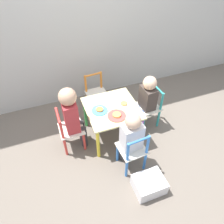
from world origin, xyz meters
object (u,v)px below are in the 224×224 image
at_px(plate_left, 100,110).
at_px(plate_right, 124,104).
at_px(child_left, 72,113).
at_px(child_right, 146,98).
at_px(child_front, 131,136).
at_px(storage_bin, 149,184).
at_px(chair_blue, 133,151).
at_px(chair_red, 69,130).
at_px(chair_teal, 149,107).
at_px(chair_orange, 96,94).
at_px(kids_table, 112,112).
at_px(plate_front, 117,116).

distance_m(plate_left, plate_right, 0.28).
xyz_separation_m(child_left, child_right, (0.88, 0.02, -0.07)).
xyz_separation_m(child_front, storage_bin, (0.06, -0.36, -0.35)).
bearing_deg(child_left, chair_blue, -136.19).
bearing_deg(child_front, storage_bin, 94.84).
distance_m(child_left, plate_left, 0.30).
relative_size(chair_red, chair_blue, 1.00).
xyz_separation_m(chair_red, storage_bin, (0.58, -0.80, -0.18)).
relative_size(chair_teal, chair_orange, 1.00).
bearing_deg(chair_orange, chair_blue, -89.81).
height_order(child_right, child_front, child_front).
relative_size(kids_table, chair_orange, 1.08).
distance_m(chair_teal, chair_blue, 0.70).
xyz_separation_m(chair_blue, child_front, (-0.00, 0.06, 0.17)).
xyz_separation_m(chair_teal, child_left, (-0.94, -0.03, 0.24)).
xyz_separation_m(chair_teal, child_right, (-0.06, -0.00, 0.17)).
xyz_separation_m(chair_blue, plate_front, (-0.03, 0.36, 0.19)).
height_order(kids_table, plate_front, plate_front).
relative_size(chair_red, plate_left, 3.02).
height_order(chair_teal, storage_bin, chair_teal).
height_order(child_left, plate_left, child_left).
distance_m(chair_red, plate_left, 0.40).
bearing_deg(chair_blue, child_left, -50.41).
height_order(chair_teal, plate_front, chair_teal).
bearing_deg(storage_bin, chair_orange, 95.18).
bearing_deg(plate_front, child_right, 21.04).
distance_m(kids_table, plate_front, 0.16).
bearing_deg(chair_red, chair_teal, -88.21).
xyz_separation_m(chair_red, child_front, (0.53, -0.44, 0.17)).
xyz_separation_m(chair_blue, child_left, (-0.47, 0.50, 0.24)).
height_order(chair_teal, chair_blue, same).
height_order(chair_red, child_right, child_right).
distance_m(chair_blue, plate_front, 0.40).
bearing_deg(child_front, plate_left, -72.37).
xyz_separation_m(chair_orange, plate_front, (0.03, -0.64, 0.19)).
relative_size(chair_teal, child_front, 0.73).
height_order(chair_orange, plate_right, chair_orange).
bearing_deg(plate_front, child_left, 161.89).
distance_m(chair_teal, storage_bin, 0.94).
bearing_deg(chair_blue, plate_right, -106.18).
bearing_deg(child_left, chair_teal, -88.10).
bearing_deg(chair_orange, chair_red, -136.92).
distance_m(kids_table, child_left, 0.46).
distance_m(kids_table, child_front, 0.44).
bearing_deg(chair_teal, plate_front, -74.36).
relative_size(chair_teal, storage_bin, 1.81).
bearing_deg(kids_table, chair_blue, -86.02).
bearing_deg(storage_bin, chair_teal, 63.44).
distance_m(chair_blue, child_left, 0.73).
bearing_deg(plate_right, chair_teal, 4.66).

